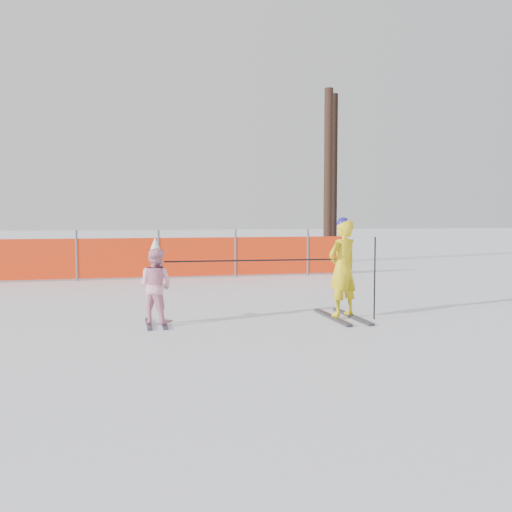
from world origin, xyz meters
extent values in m
plane|color=white|center=(0.00, 0.00, 0.00)|extent=(120.00, 120.00, 0.00)
cube|color=black|center=(1.22, 0.48, 0.02)|extent=(0.09, 1.46, 0.04)
cube|color=black|center=(1.56, 0.48, 0.02)|extent=(0.09, 1.46, 0.04)
imported|color=yellow|center=(1.39, 0.48, 0.79)|extent=(0.65, 0.55, 1.51)
sphere|color=navy|center=(1.39, 0.48, 1.49)|extent=(0.20, 0.20, 0.20)
cube|color=black|center=(-1.60, 0.60, 0.01)|extent=(0.09, 0.90, 0.03)
cube|color=black|center=(-1.38, 0.60, 0.01)|extent=(0.09, 0.90, 0.03)
imported|color=#FFA6C3|center=(-1.49, 0.60, 0.58)|extent=(0.68, 0.66, 1.11)
cone|color=white|center=(-1.49, 0.60, 1.17)|extent=(0.19, 0.19, 0.24)
cylinder|color=black|center=(1.84, 0.28, 0.64)|extent=(0.02, 0.02, 1.28)
cylinder|color=black|center=(-0.05, 0.54, 0.93)|extent=(2.63, 0.14, 0.02)
cylinder|color=#595960|center=(-3.06, 6.85, 0.62)|extent=(0.06, 0.06, 1.25)
cylinder|color=#595960|center=(-1.06, 6.85, 0.62)|extent=(0.06, 0.06, 1.25)
cylinder|color=#595960|center=(0.94, 6.85, 0.62)|extent=(0.06, 0.06, 1.25)
cylinder|color=#595960|center=(2.94, 6.85, 0.62)|extent=(0.06, 0.06, 1.25)
cube|color=#FF350D|center=(-4.53, 6.85, 0.55)|extent=(17.07, 0.03, 1.00)
cylinder|color=#321E16|center=(4.93, 10.67, 2.96)|extent=(0.30, 0.30, 5.92)
cylinder|color=black|center=(5.39, 11.33, 2.95)|extent=(0.24, 0.24, 5.90)
camera|label=1|loc=(-1.96, -7.84, 1.60)|focal=40.00mm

